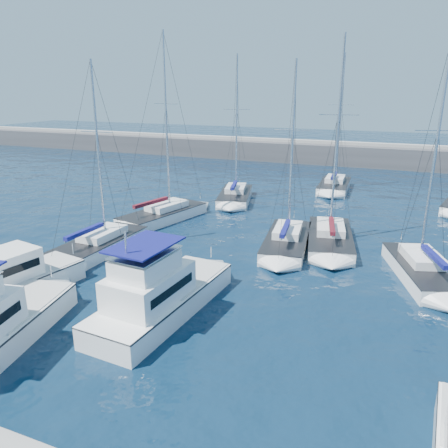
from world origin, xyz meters
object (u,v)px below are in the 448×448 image
at_px(motor_yacht_port_outer, 18,279).
at_px(sailboat_mid_a, 99,245).
at_px(motor_yacht_stbd_inner, 159,296).
at_px(sailboat_mid_c, 287,241).
at_px(sailboat_mid_b, 163,214).
at_px(sailboat_back_b, 334,186).
at_px(sailboat_back_a, 235,196).
at_px(sailboat_mid_e, 423,270).
at_px(sailboat_mid_d, 330,238).

relative_size(motor_yacht_port_outer, sailboat_mid_a, 0.52).
height_order(motor_yacht_stbd_inner, sailboat_mid_c, sailboat_mid_c).
bearing_deg(sailboat_mid_b, sailboat_back_b, 70.15).
bearing_deg(sailboat_mid_b, sailboat_mid_a, -78.03).
distance_m(motor_yacht_stbd_inner, sailboat_mid_c, 12.91).
xyz_separation_m(sailboat_mid_a, sailboat_back_a, (3.87, 17.66, 0.02)).
relative_size(sailboat_mid_a, sailboat_back_a, 0.91).
distance_m(sailboat_mid_b, sailboat_back_b, 21.89).
distance_m(motor_yacht_port_outer, motor_yacht_stbd_inner, 8.78).
bearing_deg(motor_yacht_stbd_inner, sailboat_mid_a, 147.78).
bearing_deg(sailboat_mid_c, sailboat_back_a, 118.54).
distance_m(motor_yacht_stbd_inner, sailboat_back_b, 33.46).
xyz_separation_m(sailboat_mid_a, sailboat_mid_c, (12.43, 5.87, 0.00)).
relative_size(motor_yacht_port_outer, sailboat_mid_b, 0.43).
bearing_deg(sailboat_mid_e, sailboat_mid_a, 172.15).
bearing_deg(sailboat_mid_e, sailboat_mid_d, 130.59).
bearing_deg(sailboat_back_b, motor_yacht_stbd_inner, -99.10).
bearing_deg(sailboat_mid_b, sailboat_back_a, 83.42).
distance_m(sailboat_mid_e, sailboat_back_b, 24.53).
bearing_deg(sailboat_mid_c, motor_yacht_port_outer, -140.55).
relative_size(motor_yacht_stbd_inner, sailboat_mid_b, 0.61).
relative_size(motor_yacht_port_outer, sailboat_back_b, 0.46).
xyz_separation_m(sailboat_mid_a, sailboat_mid_e, (21.68, 3.86, 0.01)).
bearing_deg(motor_yacht_stbd_inner, sailboat_back_a, 105.78).
relative_size(motor_yacht_stbd_inner, sailboat_back_b, 0.64).
distance_m(sailboat_mid_c, sailboat_mid_d, 3.44).
bearing_deg(sailboat_mid_e, sailboat_mid_c, 149.80).
distance_m(sailboat_mid_a, sailboat_back_b, 29.60).
xyz_separation_m(motor_yacht_stbd_inner, sailboat_mid_e, (12.89, 10.36, -0.61)).
xyz_separation_m(sailboat_mid_b, sailboat_back_b, (12.37, 18.06, -0.01)).
bearing_deg(sailboat_back_b, sailboat_mid_a, -117.81).
relative_size(sailboat_mid_b, sailboat_mid_e, 1.13).
xyz_separation_m(sailboat_mid_d, sailboat_back_a, (-11.42, 9.89, 0.01)).
bearing_deg(sailboat_mid_e, motor_yacht_port_outer, -170.54).
relative_size(motor_yacht_stbd_inner, sailboat_back_a, 0.66).
height_order(motor_yacht_port_outer, sailboat_mid_a, sailboat_mid_a).
distance_m(sailboat_mid_a, sailboat_mid_e, 22.02).
bearing_deg(motor_yacht_port_outer, motor_yacht_stbd_inner, 15.75).
height_order(motor_yacht_stbd_inner, sailboat_mid_d, sailboat_mid_d).
height_order(motor_yacht_stbd_inner, sailboat_mid_b, sailboat_mid_b).
bearing_deg(sailboat_mid_d, sailboat_back_a, 128.49).
bearing_deg(sailboat_mid_c, sailboat_mid_e, -19.69).
height_order(sailboat_mid_b, sailboat_back_b, sailboat_mid_b).
xyz_separation_m(motor_yacht_port_outer, sailboat_mid_b, (0.34, 16.01, -0.41)).
xyz_separation_m(sailboat_mid_b, sailboat_mid_c, (12.04, -2.78, -0.02)).
relative_size(sailboat_mid_d, sailboat_back_a, 1.03).
relative_size(sailboat_mid_e, sailboat_back_a, 0.97).
distance_m(sailboat_mid_d, sailboat_back_a, 15.11).
relative_size(motor_yacht_port_outer, sailboat_mid_c, 0.52).
distance_m(motor_yacht_port_outer, sailboat_back_b, 36.36).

